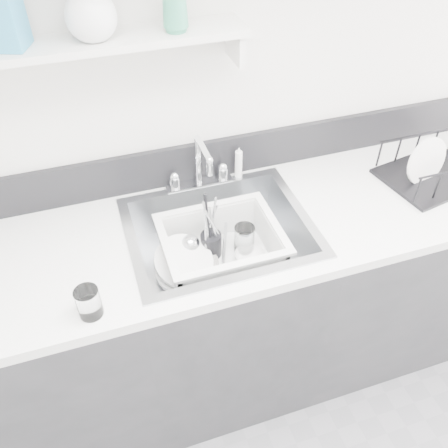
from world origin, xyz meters
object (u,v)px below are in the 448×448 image
object	(u,v)px
counter_run	(220,309)
sink	(220,246)
dish_rack	(436,163)
wash_tub	(221,249)

from	to	relation	value
counter_run	sink	xyz separation A→B (m)	(0.00, 0.00, 0.37)
sink	dish_rack	bearing A→B (deg)	1.15
sink	wash_tub	size ratio (longest dim) A/B	1.53
sink	dish_rack	size ratio (longest dim) A/B	1.67
counter_run	dish_rack	bearing A→B (deg)	1.15
counter_run	wash_tub	distance (m)	0.37
counter_run	wash_tub	world-z (taller)	counter_run
wash_tub	dish_rack	world-z (taller)	dish_rack
counter_run	sink	bearing A→B (deg)	0.00
counter_run	dish_rack	distance (m)	1.03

